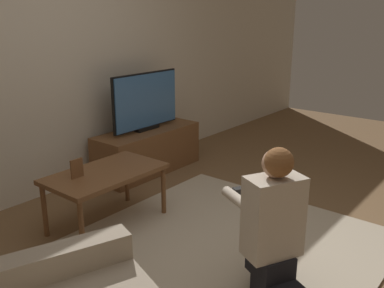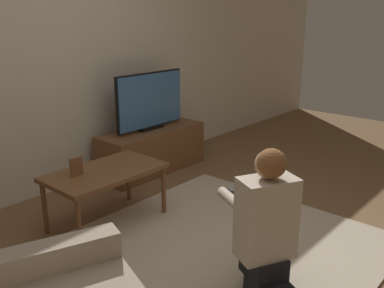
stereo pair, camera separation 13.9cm
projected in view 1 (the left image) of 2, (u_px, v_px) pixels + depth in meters
name	position (u px, v px, depth m)	size (l,w,h in m)	color
ground_plane	(209.00, 258.00, 3.06)	(10.00, 10.00, 0.00)	brown
wall_back	(39.00, 57.00, 3.84)	(10.00, 0.06, 2.60)	beige
rug	(210.00, 257.00, 3.06)	(2.50, 2.09, 0.02)	#BCAD93
tv_stand	(148.00, 150.00, 4.69)	(1.23, 0.46, 0.47)	brown
tv	(146.00, 101.00, 4.53)	(0.91, 0.08, 0.61)	black
coffee_table	(106.00, 177.00, 3.43)	(0.94, 0.54, 0.47)	brown
person_kneeling	(275.00, 226.00, 2.55)	(0.58, 0.83, 0.94)	black
picture_frame	(77.00, 168.00, 3.26)	(0.11, 0.01, 0.15)	brown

